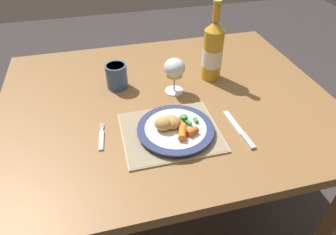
% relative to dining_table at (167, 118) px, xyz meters
% --- Properties ---
extents(ground_plane, '(6.00, 6.00, 0.00)m').
position_rel_dining_table_xyz_m(ground_plane, '(0.00, 0.00, -0.65)').
color(ground_plane, '#383333').
extents(dining_table, '(1.20, 0.95, 0.74)m').
position_rel_dining_table_xyz_m(dining_table, '(0.00, 0.00, 0.00)').
color(dining_table, olive).
rests_on(dining_table, ground).
extents(placemat, '(0.30, 0.26, 0.01)m').
position_rel_dining_table_xyz_m(placemat, '(-0.03, -0.19, 0.09)').
color(placemat, '#CCB789').
rests_on(placemat, dining_table).
extents(dinner_plate, '(0.24, 0.24, 0.02)m').
position_rel_dining_table_xyz_m(dinner_plate, '(-0.02, -0.19, 0.11)').
color(dinner_plate, white).
rests_on(dinner_plate, placemat).
extents(breaded_croquettes, '(0.10, 0.07, 0.04)m').
position_rel_dining_table_xyz_m(breaded_croquettes, '(-0.04, -0.19, 0.14)').
color(breaded_croquettes, tan).
rests_on(breaded_croquettes, dinner_plate).
extents(green_beans_pile, '(0.09, 0.06, 0.02)m').
position_rel_dining_table_xyz_m(green_beans_pile, '(0.01, -0.18, 0.13)').
color(green_beans_pile, '#338438').
rests_on(green_beans_pile, dinner_plate).
extents(glazed_carrots, '(0.07, 0.08, 0.02)m').
position_rel_dining_table_xyz_m(glazed_carrots, '(0.00, -0.23, 0.13)').
color(glazed_carrots, orange).
rests_on(glazed_carrots, dinner_plate).
extents(fork, '(0.03, 0.12, 0.01)m').
position_rel_dining_table_xyz_m(fork, '(-0.25, -0.16, 0.09)').
color(fork, silver).
rests_on(fork, dining_table).
extents(table_knife, '(0.03, 0.19, 0.01)m').
position_rel_dining_table_xyz_m(table_knife, '(0.18, -0.24, 0.09)').
color(table_knife, silver).
rests_on(table_knife, dining_table).
extents(wine_glass, '(0.08, 0.08, 0.14)m').
position_rel_dining_table_xyz_m(wine_glass, '(0.04, 0.04, 0.19)').
color(wine_glass, silver).
rests_on(wine_glass, dining_table).
extents(bottle, '(0.08, 0.08, 0.31)m').
position_rel_dining_table_xyz_m(bottle, '(0.21, 0.10, 0.21)').
color(bottle, gold).
rests_on(bottle, dining_table).
extents(drinking_cup, '(0.08, 0.08, 0.09)m').
position_rel_dining_table_xyz_m(drinking_cup, '(-0.16, 0.12, 0.14)').
color(drinking_cup, '#385684').
rests_on(drinking_cup, dining_table).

